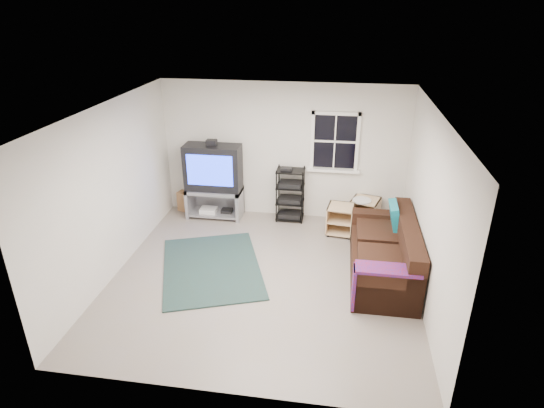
% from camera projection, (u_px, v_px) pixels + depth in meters
% --- Properties ---
extents(room, '(4.60, 4.62, 4.60)m').
position_uv_depth(room, '(335.00, 145.00, 8.33)').
color(room, gray).
rests_on(room, ground).
extents(tv_unit, '(1.06, 0.53, 1.56)m').
position_uv_depth(tv_unit, '(214.00, 175.00, 8.67)').
color(tv_unit, gray).
rests_on(tv_unit, ground).
extents(av_rack, '(0.53, 0.38, 1.05)m').
position_uv_depth(av_rack, '(290.00, 198.00, 8.70)').
color(av_rack, black).
rests_on(av_rack, ground).
extents(side_table_left, '(0.52, 0.52, 0.55)m').
position_uv_depth(side_table_left, '(341.00, 218.00, 8.26)').
color(side_table_left, '#DCB287').
rests_on(side_table_left, ground).
extents(side_table_right, '(0.61, 0.61, 0.56)m').
position_uv_depth(side_table_right, '(365.00, 210.00, 8.54)').
color(side_table_right, '#DCB287').
rests_on(side_table_right, ground).
extents(sofa, '(0.94, 2.12, 0.97)m').
position_uv_depth(sofa, '(386.00, 256.00, 6.96)').
color(sofa, black).
rests_on(sofa, ground).
extents(shag_rug, '(2.11, 2.45, 0.02)m').
position_uv_depth(shag_rug, '(212.00, 267.00, 7.27)').
color(shag_rug, black).
rests_on(shag_rug, ground).
extents(paper_bag, '(0.33, 0.26, 0.40)m').
position_uv_depth(paper_bag, '(185.00, 201.00, 9.17)').
color(paper_bag, '#936541').
rests_on(paper_bag, ground).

